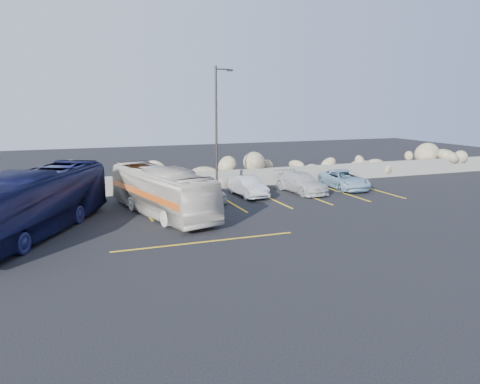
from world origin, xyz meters
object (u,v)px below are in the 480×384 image
object	(u,v)px
car_d	(344,179)
car_c	(302,183)
lamppost	(217,128)
vintage_bus	(161,191)
car_a	(208,190)
car_b	(248,186)
tour_coach	(33,203)

from	to	relation	value
car_d	car_c	bearing A→B (deg)	-172.09
lamppost	car_d	world-z (taller)	lamppost
vintage_bus	car_a	distance (m)	4.25
lamppost	vintage_bus	size ratio (longest dim) A/B	0.89
car_b	car_c	size ratio (longest dim) A/B	0.85
vintage_bus	car_d	xyz separation A→B (m)	(13.21, 3.04, -0.63)
vintage_bus	car_d	size ratio (longest dim) A/B	1.99
vintage_bus	car_c	bearing A→B (deg)	2.67
tour_coach	car_d	distance (m)	19.88
vintage_bus	car_d	world-z (taller)	vintage_bus
lamppost	car_a	size ratio (longest dim) A/B	2.18
car_b	car_c	bearing A→B (deg)	-3.47
vintage_bus	car_c	size ratio (longest dim) A/B	2.02
car_d	tour_coach	bearing A→B (deg)	-161.32
tour_coach	lamppost	bearing A→B (deg)	55.14
tour_coach	car_c	size ratio (longest dim) A/B	2.34
tour_coach	car_a	size ratio (longest dim) A/B	2.85
lamppost	tour_coach	bearing A→B (deg)	-152.49
car_c	vintage_bus	bearing A→B (deg)	-168.53
lamppost	car_b	distance (m)	4.13
car_a	car_c	size ratio (longest dim) A/B	0.82
lamppost	vintage_bus	bearing A→B (deg)	-139.04
tour_coach	car_b	world-z (taller)	tour_coach
tour_coach	car_a	distance (m)	10.36
car_d	vintage_bus	bearing A→B (deg)	-162.06
tour_coach	car_c	bearing A→B (deg)	43.53
lamppost	car_c	distance (m)	6.65
lamppost	tour_coach	xyz separation A→B (m)	(-10.42, -5.43, -2.84)
tour_coach	car_b	xyz separation A→B (m)	(12.13, 4.60, -0.83)
car_b	car_d	distance (m)	7.16
lamppost	tour_coach	distance (m)	12.09
tour_coach	car_a	world-z (taller)	tour_coach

